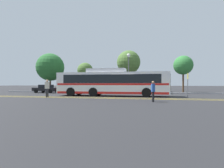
{
  "coord_description": "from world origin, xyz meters",
  "views": [
    {
      "loc": [
        2.54,
        -19.78,
        1.43
      ],
      "look_at": [
        -1.46,
        0.08,
        1.4
      ],
      "focal_mm": 28.0,
      "sensor_mm": 36.0,
      "label": 1
    }
  ],
  "objects": [
    {
      "name": "parked_car_0",
      "position": [
        -12.96,
        5.04,
        0.66
      ],
      "size": [
        4.22,
        2.1,
        1.28
      ],
      "rotation": [
        0.0,
        0.0,
        -1.64
      ],
      "color": "black",
      "rests_on": "ground_plane"
    },
    {
      "name": "tree_1",
      "position": [
        -0.71,
        11.37,
        5.27
      ],
      "size": [
        4.18,
        4.18,
        7.38
      ],
      "color": "#513823",
      "rests_on": "ground_plane"
    },
    {
      "name": "parked_car_1",
      "position": [
        -8.01,
        4.91,
        0.71
      ],
      "size": [
        4.2,
        1.9,
        1.43
      ],
      "rotation": [
        0.0,
        0.0,
        1.53
      ],
      "color": "maroon",
      "rests_on": "ground_plane"
    },
    {
      "name": "pedestrian_0",
      "position": [
        -7.87,
        -3.0,
        1.08
      ],
      "size": [
        0.43,
        0.25,
        1.87
      ],
      "rotation": [
        0.0,
        0.0,
        0.02
      ],
      "color": "#2D2D33",
      "rests_on": "ground_plane"
    },
    {
      "name": "parked_car_2",
      "position": [
        -2.84,
        4.97,
        0.69
      ],
      "size": [
        4.69,
        2.14,
        1.36
      ],
      "rotation": [
        0.0,
        0.0,
        -1.49
      ],
      "color": "#9E9EA3",
      "rests_on": "ground_plane"
    },
    {
      "name": "lane_strip_0",
      "position": [
        -1.46,
        -2.12,
        0.0
      ],
      "size": [
        32.65,
        0.2,
        0.01
      ],
      "primitive_type": "cube",
      "rotation": [
        0.0,
        0.0,
        1.57
      ],
      "color": "gold",
      "rests_on": "ground_plane"
    },
    {
      "name": "lane_strip_1",
      "position": [
        -1.46,
        -3.19,
        0.0
      ],
      "size": [
        32.65,
        0.2,
        0.01
      ],
      "primitive_type": "cube",
      "rotation": [
        0.0,
        0.0,
        1.57
      ],
      "color": "gold",
      "rests_on": "ground_plane"
    },
    {
      "name": "transit_bus",
      "position": [
        -1.49,
        0.08,
        1.58
      ],
      "size": [
        12.98,
        2.82,
        3.17
      ],
      "rotation": [
        0.0,
        0.0,
        -1.56
      ],
      "color": "white",
      "rests_on": "ground_plane"
    },
    {
      "name": "ground_plane",
      "position": [
        0.0,
        0.0,
        0.0
      ],
      "size": [
        220.0,
        220.0,
        0.0
      ],
      "primitive_type": "plane",
      "color": "#262628"
    },
    {
      "name": "curb_strip",
      "position": [
        -1.46,
        7.19,
        0.07
      ],
      "size": [
        40.65,
        0.36,
        0.15
      ],
      "primitive_type": "cube",
      "color": "#99999E",
      "rests_on": "ground_plane"
    },
    {
      "name": "pedestrian_1",
      "position": [
        3.0,
        -5.66,
        0.93
      ],
      "size": [
        0.3,
        0.45,
        1.64
      ],
      "rotation": [
        0.0,
        0.0,
        1.76
      ],
      "color": "black",
      "rests_on": "ground_plane"
    },
    {
      "name": "tree_0",
      "position": [
        -8.84,
        11.2,
        3.9
      ],
      "size": [
        2.92,
        2.92,
        5.38
      ],
      "color": "#513823",
      "rests_on": "ground_plane"
    },
    {
      "name": "tree_3",
      "position": [
        -15.47,
        10.31,
        4.58
      ],
      "size": [
        5.19,
        5.19,
        7.18
      ],
      "color": "#513823",
      "rests_on": "ground_plane"
    },
    {
      "name": "tree_2",
      "position": [
        8.44,
        11.08,
        4.52
      ],
      "size": [
        3.17,
        3.17,
        6.12
      ],
      "color": "#513823",
      "rests_on": "ground_plane"
    },
    {
      "name": "street_lamp",
      "position": [
        -0.38,
        8.16,
        4.84
      ],
      "size": [
        0.57,
        0.57,
        6.29
      ],
      "color": "#59595E",
      "rests_on": "ground_plane"
    },
    {
      "name": "bus_stop_sign",
      "position": [
        6.55,
        -1.05,
        1.58
      ],
      "size": [
        0.07,
        0.4,
        2.51
      ],
      "rotation": [
        0.0,
        0.0,
        -1.56
      ],
      "color": "#59595E",
      "rests_on": "ground_plane"
    }
  ]
}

